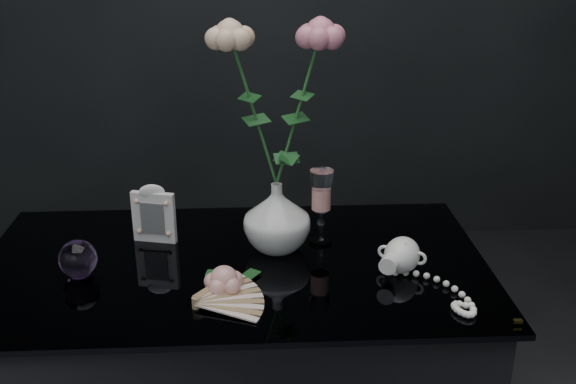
{
  "coord_description": "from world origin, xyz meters",
  "views": [
    {
      "loc": [
        0.05,
        -1.19,
        1.42
      ],
      "look_at": [
        0.11,
        0.04,
        0.92
      ],
      "focal_mm": 42.0,
      "sensor_mm": 36.0,
      "label": 1
    }
  ],
  "objects_px": {
    "pearl_jar": "(402,253)",
    "picture_frame": "(154,213)",
    "paperweight": "(78,259)",
    "vase": "(277,217)",
    "loose_rose": "(224,280)",
    "wine_glass": "(321,207)"
  },
  "relations": [
    {
      "from": "loose_rose",
      "to": "pearl_jar",
      "type": "relative_size",
      "value": 0.64
    },
    {
      "from": "vase",
      "to": "paperweight",
      "type": "height_order",
      "value": "vase"
    },
    {
      "from": "wine_glass",
      "to": "loose_rose",
      "type": "relative_size",
      "value": 1.02
    },
    {
      "from": "paperweight",
      "to": "pearl_jar",
      "type": "height_order",
      "value": "paperweight"
    },
    {
      "from": "picture_frame",
      "to": "pearl_jar",
      "type": "height_order",
      "value": "picture_frame"
    },
    {
      "from": "wine_glass",
      "to": "picture_frame",
      "type": "relative_size",
      "value": 1.25
    },
    {
      "from": "loose_rose",
      "to": "pearl_jar",
      "type": "height_order",
      "value": "pearl_jar"
    },
    {
      "from": "vase",
      "to": "wine_glass",
      "type": "height_order",
      "value": "wine_glass"
    },
    {
      "from": "pearl_jar",
      "to": "picture_frame",
      "type": "bearing_deg",
      "value": -170.75
    },
    {
      "from": "wine_glass",
      "to": "pearl_jar",
      "type": "bearing_deg",
      "value": -41.97
    },
    {
      "from": "pearl_jar",
      "to": "wine_glass",
      "type": "bearing_deg",
      "value": 164.52
    },
    {
      "from": "vase",
      "to": "loose_rose",
      "type": "relative_size",
      "value": 0.91
    },
    {
      "from": "vase",
      "to": "pearl_jar",
      "type": "height_order",
      "value": "vase"
    },
    {
      "from": "paperweight",
      "to": "pearl_jar",
      "type": "bearing_deg",
      "value": -1.0
    },
    {
      "from": "picture_frame",
      "to": "paperweight",
      "type": "distance_m",
      "value": 0.2
    },
    {
      "from": "wine_glass",
      "to": "picture_frame",
      "type": "bearing_deg",
      "value": 176.25
    },
    {
      "from": "wine_glass",
      "to": "pearl_jar",
      "type": "xyz_separation_m",
      "value": [
        0.15,
        -0.14,
        -0.05
      ]
    },
    {
      "from": "vase",
      "to": "paperweight",
      "type": "relative_size",
      "value": 1.98
    },
    {
      "from": "paperweight",
      "to": "loose_rose",
      "type": "bearing_deg",
      "value": -16.1
    },
    {
      "from": "picture_frame",
      "to": "loose_rose",
      "type": "relative_size",
      "value": 0.82
    },
    {
      "from": "picture_frame",
      "to": "paperweight",
      "type": "height_order",
      "value": "picture_frame"
    },
    {
      "from": "vase",
      "to": "picture_frame",
      "type": "bearing_deg",
      "value": 169.24
    }
  ]
}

